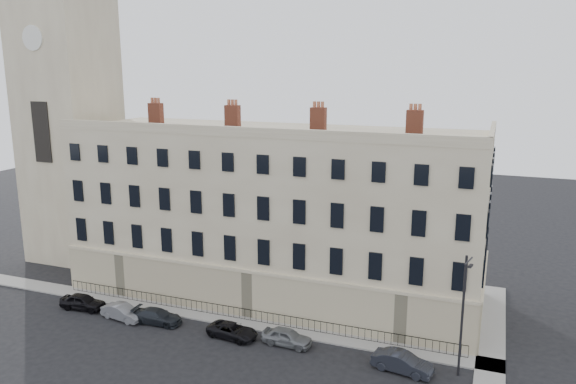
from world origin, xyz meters
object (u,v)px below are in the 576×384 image
object	(u,v)px
car_a	(83,302)
car_b	(123,312)
car_f	(402,362)
car_e	(287,337)
car_c	(157,316)
streetlamp	(463,311)
car_d	(233,331)

from	to	relation	value
car_a	car_b	size ratio (longest dim) A/B	1.04
car_f	car_e	bearing A→B (deg)	94.59
car_a	car_c	world-z (taller)	car_a
car_f	streetlamp	world-z (taller)	streetlamp
car_e	car_d	bearing A→B (deg)	97.63
car_c	car_f	distance (m)	19.81
car_d	car_b	bearing A→B (deg)	98.86
car_e	streetlamp	distance (m)	12.99
car_e	car_f	distance (m)	8.72
car_c	streetlamp	size ratio (longest dim) A/B	0.48
car_b	streetlamp	size ratio (longest dim) A/B	0.45
car_b	car_d	xyz separation A→B (m)	(9.88, 0.34, -0.07)
car_a	car_c	size ratio (longest dim) A/B	0.96
car_a	car_c	distance (m)	7.50
car_d	streetlamp	bearing A→B (deg)	-81.71
car_c	car_e	bearing A→B (deg)	-90.97
car_d	car_f	world-z (taller)	car_f
car_a	streetlamp	size ratio (longest dim) A/B	0.46
car_f	streetlamp	distance (m)	5.49
streetlamp	car_c	bearing A→B (deg)	-166.65
car_c	streetlamp	bearing A→B (deg)	-91.74
car_b	car_c	size ratio (longest dim) A/B	0.93
car_e	car_f	xyz separation A→B (m)	(8.69, -0.71, 0.03)
car_d	car_f	distance (m)	13.02
car_e	streetlamp	xyz separation A→B (m)	(12.34, 0.04, 4.07)
car_d	streetlamp	xyz separation A→B (m)	(16.66, 0.41, 4.16)
car_b	car_d	world-z (taller)	car_b
car_d	car_f	size ratio (longest dim) A/B	0.97
car_c	car_d	xyz separation A→B (m)	(6.79, -0.05, -0.04)
car_a	streetlamp	bearing A→B (deg)	-93.84
car_c	car_d	bearing A→B (deg)	-93.05
car_f	car_a	bearing A→B (deg)	98.38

